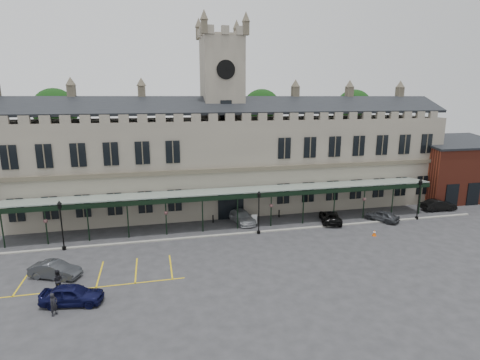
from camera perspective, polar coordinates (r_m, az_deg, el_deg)
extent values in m
plane|color=#2B2B2E|center=(36.82, 2.19, -11.16)|extent=(140.00, 140.00, 0.00)
cube|color=slate|center=(50.08, -2.64, 2.43)|extent=(60.00, 10.00, 12.00)
cube|color=#4E4738|center=(45.05, -1.41, 1.55)|extent=(60.00, 0.35, 0.50)
cube|color=black|center=(46.86, -2.15, 11.33)|extent=(60.00, 4.77, 2.20)
cube|color=black|center=(51.77, -3.25, 11.44)|extent=(60.00, 4.77, 2.20)
cube|color=black|center=(46.15, -1.40, -3.68)|extent=(3.20, 0.18, 3.80)
cube|color=slate|center=(49.45, -2.70, 8.14)|extent=(5.00, 5.00, 22.00)
cylinder|color=silver|center=(46.89, -2.18, 16.47)|extent=(2.20, 0.12, 2.20)
cylinder|color=black|center=(46.82, -2.17, 16.47)|extent=(2.30, 0.04, 2.30)
cube|color=black|center=(46.82, -2.13, 10.35)|extent=(1.40, 0.12, 2.80)
cube|color=#8C9E93|center=(43.77, -0.90, -1.59)|extent=(50.00, 4.00, 0.40)
cube|color=black|center=(41.95, -0.31, -2.58)|extent=(50.00, 0.18, 0.50)
cube|color=maroon|center=(63.57, 29.69, 1.12)|extent=(12.00, 8.00, 8.00)
cube|color=black|center=(62.96, 30.13, 5.13)|extent=(12.40, 8.36, 1.47)
cube|color=gray|center=(41.73, 0.16, -8.13)|extent=(60.00, 0.40, 0.12)
cylinder|color=#332314|center=(59.54, -25.69, 2.82)|extent=(0.70, 0.70, 12.00)
sphere|color=black|center=(58.91, -26.35, 9.54)|extent=(6.00, 6.00, 6.00)
cylinder|color=#332314|center=(60.59, 3.24, 4.20)|extent=(0.70, 0.70, 12.00)
sphere|color=black|center=(59.97, 3.32, 10.83)|extent=(6.00, 6.00, 6.00)
cylinder|color=#332314|center=(66.89, 16.54, 4.49)|extent=(0.70, 0.70, 12.00)
sphere|color=black|center=(66.33, 16.92, 10.49)|extent=(6.00, 6.00, 6.00)
cylinder|color=black|center=(41.47, -25.21, -9.38)|extent=(0.39, 0.39, 0.33)
cylinder|color=black|center=(40.81, -25.48, -6.75)|extent=(0.13, 0.13, 4.34)
cube|color=black|center=(40.14, -25.79, -3.60)|extent=(0.30, 0.30, 0.43)
cone|color=black|center=(40.05, -25.84, -3.08)|extent=(0.48, 0.48, 0.33)
cylinder|color=black|center=(41.82, 2.85, -7.96)|extent=(0.38, 0.38, 0.32)
cylinder|color=black|center=(41.18, 2.88, -5.41)|extent=(0.13, 0.13, 4.22)
cube|color=black|center=(40.54, 2.91, -2.36)|extent=(0.30, 0.30, 0.42)
cone|color=black|center=(40.44, 2.92, -1.85)|extent=(0.46, 0.46, 0.32)
cylinder|color=black|center=(51.37, 25.32, -5.24)|extent=(0.40, 0.40, 0.33)
cylinder|color=black|center=(50.83, 25.54, -3.04)|extent=(0.13, 0.13, 4.42)
cube|color=black|center=(50.29, 25.79, -0.43)|extent=(0.31, 0.31, 0.44)
cone|color=black|center=(50.21, 25.83, 0.00)|extent=(0.49, 0.49, 0.33)
cube|color=#E55307|center=(43.70, 19.77, -7.99)|extent=(0.36, 0.36, 0.04)
cone|color=#E55307|center=(43.60, 19.80, -7.60)|extent=(0.42, 0.42, 0.67)
cylinder|color=silver|center=(43.57, 19.81, -7.48)|extent=(0.28, 0.28, 0.10)
cylinder|color=black|center=(44.87, 2.19, -6.39)|extent=(0.06, 0.06, 0.48)
cube|color=silver|center=(44.77, 2.19, -5.99)|extent=(0.67, 0.08, 1.14)
cylinder|color=black|center=(45.29, -4.13, -5.92)|extent=(0.17, 0.17, 0.95)
cylinder|color=black|center=(47.38, 5.97, -5.11)|extent=(0.17, 0.17, 0.95)
imported|color=black|center=(30.97, -24.21, -15.64)|extent=(4.64, 2.49, 1.50)
imported|color=#323438|center=(35.62, -26.34, -12.18)|extent=(4.44, 2.99, 1.38)
imported|color=#A3A6AB|center=(45.18, 0.28, -5.59)|extent=(2.85, 5.27, 1.45)
imported|color=black|center=(46.56, 13.57, -5.48)|extent=(3.50, 5.18, 1.32)
imported|color=#323438|center=(48.81, 20.81, -5.10)|extent=(3.45, 4.25, 1.36)
imported|color=black|center=(56.35, 28.02, -3.40)|extent=(4.58, 1.86, 1.48)
imported|color=black|center=(30.08, -26.52, -16.59)|extent=(0.66, 0.72, 1.65)
imported|color=black|center=(33.33, -26.04, -13.56)|extent=(0.84, 0.66, 1.71)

